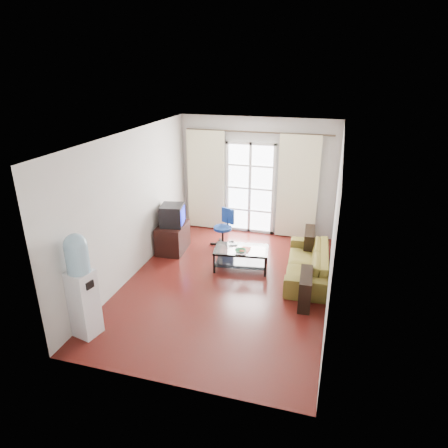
% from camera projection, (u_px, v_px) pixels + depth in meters
% --- Properties ---
extents(floor, '(5.20, 5.20, 0.00)m').
position_uv_depth(floor, '(226.00, 284.00, 7.36)').
color(floor, '#551A14').
rests_on(floor, ground).
extents(ceiling, '(5.20, 5.20, 0.00)m').
position_uv_depth(ceiling, '(227.00, 136.00, 6.35)').
color(ceiling, white).
rests_on(ceiling, wall_back).
extents(wall_back, '(3.60, 0.02, 2.70)m').
position_uv_depth(wall_back, '(257.00, 177.00, 9.17)').
color(wall_back, beige).
rests_on(wall_back, floor).
extents(wall_front, '(3.60, 0.02, 2.70)m').
position_uv_depth(wall_front, '(165.00, 293.00, 4.54)').
color(wall_front, beige).
rests_on(wall_front, floor).
extents(wall_left, '(0.02, 5.20, 2.70)m').
position_uv_depth(wall_left, '(132.00, 206.00, 7.31)').
color(wall_left, beige).
rests_on(wall_left, floor).
extents(wall_right, '(0.02, 5.20, 2.70)m').
position_uv_depth(wall_right, '(334.00, 226.00, 6.39)').
color(wall_right, beige).
rests_on(wall_right, floor).
extents(french_door, '(1.16, 0.06, 2.15)m').
position_uv_depth(french_door, '(250.00, 188.00, 9.26)').
color(french_door, white).
rests_on(french_door, wall_back).
extents(curtain_rod, '(3.30, 0.04, 0.04)m').
position_uv_depth(curtain_rod, '(258.00, 132.00, 8.70)').
color(curtain_rod, '#4C3F2D').
rests_on(curtain_rod, wall_back).
extents(curtain_left, '(0.90, 0.07, 2.35)m').
position_uv_depth(curtain_left, '(206.00, 181.00, 9.43)').
color(curtain_left, '#F0EDC1').
rests_on(curtain_left, curtain_rod).
extents(curtain_right, '(0.90, 0.07, 2.35)m').
position_uv_depth(curtain_right, '(298.00, 188.00, 8.88)').
color(curtain_right, '#F0EDC1').
rests_on(curtain_right, curtain_rod).
extents(radiator, '(0.64, 0.12, 0.64)m').
position_uv_depth(radiator, '(289.00, 223.00, 9.26)').
color(radiator, gray).
rests_on(radiator, floor).
extents(sofa, '(1.97, 0.94, 0.55)m').
position_uv_depth(sofa, '(307.00, 263.00, 7.53)').
color(sofa, olive).
rests_on(sofa, floor).
extents(coffee_table, '(1.11, 0.72, 0.42)m').
position_uv_depth(coffee_table, '(241.00, 256.00, 7.82)').
color(coffee_table, silver).
rests_on(coffee_table, floor).
extents(bowl, '(0.32, 0.32, 0.05)m').
position_uv_depth(bowl, '(240.00, 251.00, 7.61)').
color(bowl, '#2D7C31').
rests_on(bowl, coffee_table).
extents(book, '(0.20, 0.25, 0.02)m').
position_uv_depth(book, '(241.00, 249.00, 7.73)').
color(book, '#AE1517').
rests_on(book, coffee_table).
extents(remote, '(0.17, 0.10, 0.02)m').
position_uv_depth(remote, '(233.00, 245.00, 7.89)').
color(remote, black).
rests_on(remote, coffee_table).
extents(tv_stand, '(0.59, 0.85, 0.60)m').
position_uv_depth(tv_stand, '(173.00, 237.00, 8.57)').
color(tv_stand, black).
rests_on(tv_stand, floor).
extents(crt_tv, '(0.55, 0.56, 0.44)m').
position_uv_depth(crt_tv, '(171.00, 215.00, 8.36)').
color(crt_tv, black).
rests_on(crt_tv, tv_stand).
extents(task_chair, '(0.74, 0.74, 0.82)m').
position_uv_depth(task_chair, '(223.00, 235.00, 8.85)').
color(task_chair, black).
rests_on(task_chair, floor).
extents(water_cooler, '(0.39, 0.39, 1.63)m').
position_uv_depth(water_cooler, '(81.00, 284.00, 5.69)').
color(water_cooler, silver).
rests_on(water_cooler, floor).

